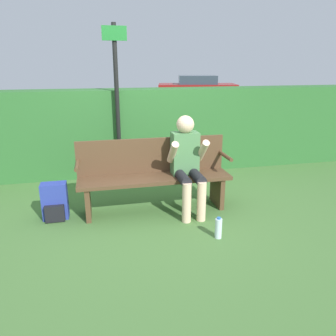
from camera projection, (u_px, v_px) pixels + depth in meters
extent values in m
plane|color=#426B33|center=(155.00, 210.00, 4.36)|extent=(40.00, 40.00, 0.00)
cube|color=#2D662D|center=(137.00, 131.00, 5.77)|extent=(12.00, 0.57, 1.45)
cube|color=#513823|center=(155.00, 178.00, 4.22)|extent=(1.96, 0.45, 0.05)
cube|color=#513823|center=(152.00, 155.00, 4.34)|extent=(1.96, 0.04, 0.46)
cube|color=#513823|center=(88.00, 201.00, 4.12)|extent=(0.06, 0.40, 0.42)
cube|color=#513823|center=(217.00, 190.00, 4.47)|extent=(0.06, 0.40, 0.42)
cylinder|color=#513823|center=(77.00, 165.00, 3.95)|extent=(0.05, 0.40, 0.05)
cylinder|color=#513823|center=(225.00, 156.00, 4.35)|extent=(0.05, 0.40, 0.05)
cube|color=#4C7F4C|center=(185.00, 153.00, 4.26)|extent=(0.34, 0.22, 0.55)
sphere|color=beige|center=(185.00, 124.00, 4.14)|extent=(0.23, 0.23, 0.23)
cylinder|color=black|center=(182.00, 177.00, 4.10)|extent=(0.13, 0.46, 0.13)
cylinder|color=black|center=(196.00, 176.00, 4.14)|extent=(0.13, 0.46, 0.13)
cylinder|color=beige|center=(187.00, 203.00, 3.97)|extent=(0.11, 0.11, 0.50)
cylinder|color=beige|center=(201.00, 201.00, 4.01)|extent=(0.11, 0.11, 0.50)
cylinder|color=beige|center=(173.00, 152.00, 4.07)|extent=(0.09, 0.34, 0.34)
cylinder|color=beige|center=(202.00, 151.00, 4.16)|extent=(0.09, 0.34, 0.34)
cube|color=#283893|center=(55.00, 201.00, 4.07)|extent=(0.31, 0.18, 0.46)
cube|color=black|center=(55.00, 214.00, 3.99)|extent=(0.23, 0.06, 0.21)
cylinder|color=silver|center=(218.00, 228.00, 3.63)|extent=(0.08, 0.08, 0.23)
cylinder|color=#2D66B2|center=(219.00, 218.00, 3.60)|extent=(0.04, 0.04, 0.02)
cylinder|color=black|center=(117.00, 106.00, 5.19)|extent=(0.07, 0.07, 2.44)
cube|color=#196626|center=(114.00, 33.00, 4.83)|extent=(0.37, 0.02, 0.21)
cube|color=maroon|center=(197.00, 91.00, 16.61)|extent=(4.17, 2.56, 0.69)
cube|color=#333D4C|center=(197.00, 80.00, 16.44)|extent=(2.15, 1.92, 0.42)
cylinder|color=black|center=(218.00, 94.00, 17.49)|extent=(0.67, 0.31, 0.65)
cylinder|color=black|center=(223.00, 97.00, 15.87)|extent=(0.67, 0.31, 0.65)
cylinder|color=black|center=(173.00, 94.00, 17.48)|extent=(0.67, 0.31, 0.65)
cylinder|color=black|center=(174.00, 97.00, 15.86)|extent=(0.67, 0.31, 0.65)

